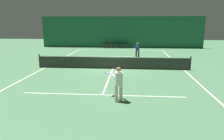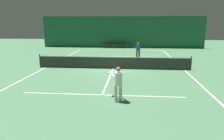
{
  "view_description": "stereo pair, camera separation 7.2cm",
  "coord_description": "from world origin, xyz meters",
  "px_view_note": "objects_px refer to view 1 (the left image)",
  "views": [
    {
      "loc": [
        1.38,
        -16.8,
        3.58
      ],
      "look_at": [
        0.34,
        -4.74,
        0.93
      ],
      "focal_mm": 35.0,
      "sensor_mm": 36.0,
      "label": 1
    },
    {
      "loc": [
        1.45,
        -16.79,
        3.58
      ],
      "look_at": [
        0.34,
        -4.74,
        0.93
      ],
      "focal_mm": 35.0,
      "sensor_mm": 36.0,
      "label": 2
    }
  ],
  "objects_px": {
    "courtside_chair_2": "(113,45)",
    "tennis_ball": "(110,83)",
    "courtside_chair_5": "(127,45)",
    "courtside_chair_4": "(123,45)",
    "courtside_chair_3": "(118,45)",
    "player_far": "(137,49)",
    "courtside_chair_1": "(109,45)",
    "player_near": "(118,81)",
    "tennis_net": "(113,62)",
    "courtside_chair_0": "(104,45)"
  },
  "relations": [
    {
      "from": "player_near",
      "to": "courtside_chair_5",
      "type": "bearing_deg",
      "value": -34.18
    },
    {
      "from": "courtside_chair_4",
      "to": "tennis_ball",
      "type": "height_order",
      "value": "courtside_chair_4"
    },
    {
      "from": "courtside_chair_2",
      "to": "tennis_ball",
      "type": "relative_size",
      "value": 12.73
    },
    {
      "from": "player_far",
      "to": "courtside_chair_1",
      "type": "distance_m",
      "value": 9.93
    },
    {
      "from": "courtside_chair_5",
      "to": "player_far",
      "type": "bearing_deg",
      "value": 7.02
    },
    {
      "from": "player_far",
      "to": "courtside_chair_0",
      "type": "bearing_deg",
      "value": -131.62
    },
    {
      "from": "player_near",
      "to": "courtside_chair_4",
      "type": "xyz_separation_m",
      "value": [
        -0.58,
        21.37,
        -0.46
      ]
    },
    {
      "from": "courtside_chair_1",
      "to": "courtside_chair_2",
      "type": "bearing_deg",
      "value": 90.0
    },
    {
      "from": "courtside_chair_4",
      "to": "tennis_ball",
      "type": "distance_m",
      "value": 18.35
    },
    {
      "from": "courtside_chair_2",
      "to": "courtside_chair_3",
      "type": "bearing_deg",
      "value": 90.0
    },
    {
      "from": "courtside_chair_3",
      "to": "courtside_chair_5",
      "type": "xyz_separation_m",
      "value": [
        1.32,
        0.0,
        0.0
      ]
    },
    {
      "from": "tennis_net",
      "to": "courtside_chair_2",
      "type": "bearing_deg",
      "value": 94.31
    },
    {
      "from": "player_near",
      "to": "courtside_chair_4",
      "type": "relative_size",
      "value": 1.94
    },
    {
      "from": "player_near",
      "to": "tennis_ball",
      "type": "height_order",
      "value": "player_near"
    },
    {
      "from": "courtside_chair_5",
      "to": "tennis_ball",
      "type": "bearing_deg",
      "value": -2.34
    },
    {
      "from": "tennis_net",
      "to": "player_far",
      "type": "xyz_separation_m",
      "value": [
        2.05,
        4.99,
        0.45
      ]
    },
    {
      "from": "tennis_net",
      "to": "courtside_chair_4",
      "type": "height_order",
      "value": "tennis_net"
    },
    {
      "from": "courtside_chair_0",
      "to": "courtside_chair_2",
      "type": "xyz_separation_m",
      "value": [
        1.32,
        0.0,
        0.0
      ]
    },
    {
      "from": "courtside_chair_2",
      "to": "courtside_chair_5",
      "type": "relative_size",
      "value": 1.0
    },
    {
      "from": "player_near",
      "to": "courtside_chair_2",
      "type": "relative_size",
      "value": 1.94
    },
    {
      "from": "player_near",
      "to": "courtside_chair_3",
      "type": "height_order",
      "value": "player_near"
    },
    {
      "from": "tennis_net",
      "to": "tennis_ball",
      "type": "bearing_deg",
      "value": -87.7
    },
    {
      "from": "player_far",
      "to": "courtside_chair_3",
      "type": "relative_size",
      "value": 1.95
    },
    {
      "from": "courtside_chair_3",
      "to": "tennis_ball",
      "type": "bearing_deg",
      "value": 1.79
    },
    {
      "from": "courtside_chair_2",
      "to": "courtside_chair_4",
      "type": "height_order",
      "value": "same"
    },
    {
      "from": "tennis_net",
      "to": "courtside_chair_4",
      "type": "xyz_separation_m",
      "value": [
        0.26,
        14.17,
        -0.03
      ]
    },
    {
      "from": "courtside_chair_3",
      "to": "courtside_chair_4",
      "type": "xyz_separation_m",
      "value": [
        0.66,
        0.0,
        0.0
      ]
    },
    {
      "from": "player_far",
      "to": "courtside_chair_2",
      "type": "xyz_separation_m",
      "value": [
        -3.12,
        9.17,
        -0.47
      ]
    },
    {
      "from": "courtside_chair_1",
      "to": "tennis_ball",
      "type": "bearing_deg",
      "value": 5.91
    },
    {
      "from": "courtside_chair_0",
      "to": "courtside_chair_3",
      "type": "distance_m",
      "value": 1.99
    },
    {
      "from": "tennis_net",
      "to": "player_near",
      "type": "distance_m",
      "value": 7.27
    },
    {
      "from": "courtside_chair_3",
      "to": "courtside_chair_0",
      "type": "bearing_deg",
      "value": -90.0
    },
    {
      "from": "courtside_chair_2",
      "to": "courtside_chair_4",
      "type": "xyz_separation_m",
      "value": [
        1.32,
        0.0,
        0.0
      ]
    },
    {
      "from": "courtside_chair_0",
      "to": "courtside_chair_5",
      "type": "bearing_deg",
      "value": 90.0
    },
    {
      "from": "courtside_chair_0",
      "to": "courtside_chair_1",
      "type": "distance_m",
      "value": 0.66
    },
    {
      "from": "tennis_net",
      "to": "tennis_ball",
      "type": "distance_m",
      "value": 4.21
    },
    {
      "from": "courtside_chair_1",
      "to": "player_near",
      "type": "bearing_deg",
      "value": 6.85
    },
    {
      "from": "courtside_chair_2",
      "to": "tennis_ball",
      "type": "xyz_separation_m",
      "value": [
        1.24,
        -18.34,
        -0.45
      ]
    },
    {
      "from": "courtside_chair_4",
      "to": "player_near",
      "type": "bearing_deg",
      "value": 1.55
    },
    {
      "from": "courtside_chair_0",
      "to": "courtside_chair_5",
      "type": "height_order",
      "value": "same"
    },
    {
      "from": "courtside_chair_5",
      "to": "courtside_chair_4",
      "type": "bearing_deg",
      "value": -90.0
    },
    {
      "from": "tennis_net",
      "to": "courtside_chair_1",
      "type": "relative_size",
      "value": 14.29
    },
    {
      "from": "courtside_chair_0",
      "to": "tennis_ball",
      "type": "height_order",
      "value": "courtside_chair_0"
    },
    {
      "from": "tennis_net",
      "to": "courtside_chair_5",
      "type": "bearing_deg",
      "value": 86.29
    },
    {
      "from": "player_far",
      "to": "courtside_chair_3",
      "type": "bearing_deg",
      "value": -142.47
    },
    {
      "from": "courtside_chair_4",
      "to": "courtside_chair_0",
      "type": "bearing_deg",
      "value": -90.0
    },
    {
      "from": "courtside_chair_1",
      "to": "courtside_chair_5",
      "type": "relative_size",
      "value": 1.0
    },
    {
      "from": "tennis_net",
      "to": "courtside_chair_5",
      "type": "distance_m",
      "value": 14.2
    },
    {
      "from": "courtside_chair_0",
      "to": "tennis_ball",
      "type": "bearing_deg",
      "value": 7.95
    },
    {
      "from": "player_far",
      "to": "courtside_chair_1",
      "type": "xyz_separation_m",
      "value": [
        -3.78,
        9.17,
        -0.47
      ]
    }
  ]
}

